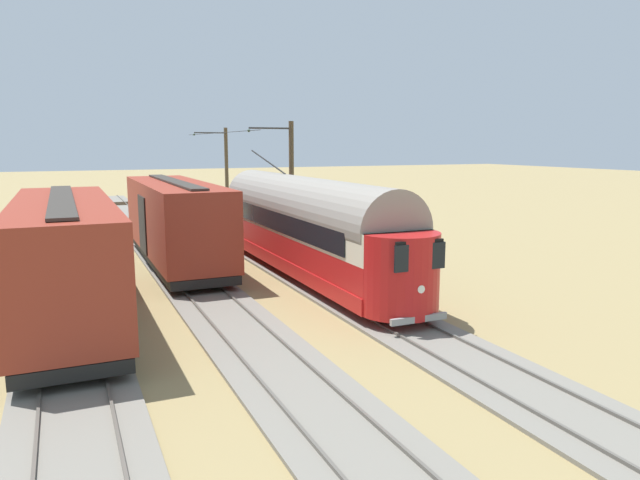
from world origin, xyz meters
TOP-DOWN VIEW (x-y plane):
  - ground_plane at (0.00, 0.00)m, footprint 220.00×220.00m
  - track_streetcar_siding at (-4.76, -0.31)m, footprint 2.80×80.00m
  - track_adjacent_siding at (0.00, -0.31)m, footprint 2.80×80.00m
  - track_third_siding at (4.76, -0.31)m, footprint 2.80×80.00m
  - vintage_streetcar at (-4.76, 4.29)m, footprint 2.65×18.01m
  - boxcar_adjacent at (0.00, 0.01)m, footprint 2.96×12.49m
  - boxcar_far_siding at (4.76, 7.46)m, footprint 2.96×12.44m
  - catenary_pole_foreground at (-7.14, -17.84)m, footprint 2.68×0.28m
  - catenary_pole_mid_near at (-7.14, -3.64)m, footprint 2.68×0.28m
  - overhead_wire_run at (-4.86, -11.30)m, footprint 2.47×18.20m
  - switch_stand at (-6.21, -11.61)m, footprint 0.50×0.30m

SIDE VIEW (x-z plane):
  - ground_plane at x=0.00m, z-range 0.00..0.00m
  - track_streetcar_siding at x=-4.76m, z-range -0.04..0.14m
  - track_adjacent_siding at x=0.00m, z-range -0.04..0.14m
  - track_third_siding at x=4.76m, z-range -0.04..0.14m
  - switch_stand at x=-6.21m, z-range 0.08..1.32m
  - boxcar_far_siding at x=4.76m, z-range 0.24..4.09m
  - boxcar_adjacent at x=0.00m, z-range 0.24..4.09m
  - vintage_streetcar at x=-4.76m, z-range -0.33..4.86m
  - catenary_pole_foreground at x=-7.14m, z-range 0.15..7.10m
  - catenary_pole_mid_near at x=-7.14m, z-range 0.15..7.10m
  - overhead_wire_run at x=-4.86m, z-range 6.32..6.50m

